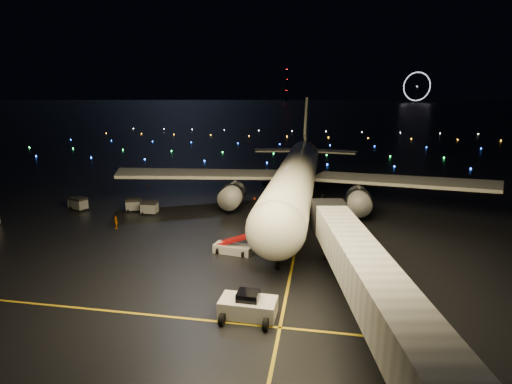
% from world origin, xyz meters
% --- Properties ---
extents(ground, '(2000.00, 2000.00, 0.00)m').
position_xyz_m(ground, '(0.00, 300.00, 0.00)').
color(ground, black).
rests_on(ground, ground).
extents(lane_centre, '(0.25, 80.00, 0.02)m').
position_xyz_m(lane_centre, '(12.00, 15.00, 0.01)').
color(lane_centre, gold).
rests_on(lane_centre, ground).
extents(lane_cross, '(60.00, 0.25, 0.02)m').
position_xyz_m(lane_cross, '(-5.00, -10.00, 0.01)').
color(lane_cross, gold).
rests_on(lane_cross, ground).
extents(airliner, '(57.89, 55.01, 16.36)m').
position_xyz_m(airliner, '(10.73, 25.42, 8.18)').
color(airliner, silver).
rests_on(airliner, ground).
extents(pushback_tug, '(4.55, 2.50, 2.13)m').
position_xyz_m(pushback_tug, '(9.32, -8.84, 1.06)').
color(pushback_tug, silver).
rests_on(pushback_tug, ground).
extents(belt_loader, '(6.44, 2.73, 3.03)m').
position_xyz_m(belt_loader, '(5.22, 3.68, 1.51)').
color(belt_loader, silver).
rests_on(belt_loader, ground).
extents(crew_c, '(0.82, 1.07, 1.69)m').
position_xyz_m(crew_c, '(-11.75, 9.08, 0.85)').
color(crew_c, orange).
rests_on(crew_c, ground).
extents(safety_cone_0, '(0.43, 0.43, 0.45)m').
position_xyz_m(safety_cone_0, '(4.75, 20.34, 0.22)').
color(safety_cone_0, '#ED4207').
rests_on(safety_cone_0, ground).
extents(safety_cone_1, '(0.62, 0.62, 0.55)m').
position_xyz_m(safety_cone_1, '(3.57, 26.90, 0.27)').
color(safety_cone_1, '#ED4207').
rests_on(safety_cone_1, ground).
extents(safety_cone_2, '(0.59, 0.59, 0.53)m').
position_xyz_m(safety_cone_2, '(0.51, 20.36, 0.26)').
color(safety_cone_2, '#ED4207').
rests_on(safety_cone_2, ground).
extents(safety_cone_3, '(0.53, 0.53, 0.47)m').
position_xyz_m(safety_cone_3, '(-17.64, 31.96, 0.23)').
color(safety_cone_3, '#ED4207').
rests_on(safety_cone_3, ground).
extents(ferris_wheel, '(49.33, 16.80, 52.00)m').
position_xyz_m(ferris_wheel, '(170.00, 720.00, 26.00)').
color(ferris_wheel, black).
rests_on(ferris_wheel, ground).
extents(radio_mast, '(1.80, 1.80, 64.00)m').
position_xyz_m(radio_mast, '(-60.00, 740.00, 32.00)').
color(radio_mast, black).
rests_on(radio_mast, ground).
extents(taxiway_lights, '(164.00, 92.00, 0.36)m').
position_xyz_m(taxiway_lights, '(0.00, 106.00, 0.18)').
color(taxiway_lights, black).
rests_on(taxiway_lights, ground).
extents(baggage_cart_0, '(2.58, 2.16, 1.87)m').
position_xyz_m(baggage_cart_0, '(-13.22, 17.11, 0.94)').
color(baggage_cart_0, gray).
rests_on(baggage_cart_0, ground).
extents(baggage_cart_1, '(2.25, 1.60, 1.88)m').
position_xyz_m(baggage_cart_1, '(-10.20, 15.97, 0.94)').
color(baggage_cart_1, gray).
rests_on(baggage_cart_1, ground).
extents(baggage_cart_2, '(2.65, 2.27, 1.90)m').
position_xyz_m(baggage_cart_2, '(-21.69, 16.19, 0.95)').
color(baggage_cart_2, gray).
rests_on(baggage_cart_2, ground).
extents(baggage_cart_3, '(2.17, 1.67, 1.69)m').
position_xyz_m(baggage_cart_3, '(-22.74, 17.04, 0.85)').
color(baggage_cart_3, gray).
rests_on(baggage_cart_3, ground).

